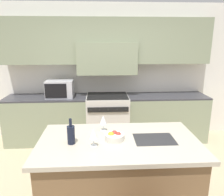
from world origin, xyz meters
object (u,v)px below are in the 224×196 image
object	(u,v)px
wine_bottle	(71,134)
wine_glass_near	(93,134)
fruit_bowl	(114,136)
range_stove	(108,118)
microwave	(60,89)
wine_glass_far	(103,120)

from	to	relation	value
wine_bottle	wine_glass_near	distance (m)	0.25
wine_bottle	fruit_bowl	distance (m)	0.47
range_stove	wine_bottle	bearing A→B (deg)	-102.60
microwave	range_stove	bearing A→B (deg)	-1.17
wine_glass_near	wine_glass_far	distance (m)	0.41
range_stove	wine_glass_near	size ratio (longest dim) A/B	4.96
wine_bottle	wine_glass_far	bearing A→B (deg)	43.33
wine_glass_near	microwave	bearing A→B (deg)	108.17
range_stove	fruit_bowl	bearing A→B (deg)	-89.82
wine_bottle	range_stove	bearing A→B (deg)	77.40
wine_bottle	wine_glass_far	distance (m)	0.47
range_stove	wine_glass_far	size ratio (longest dim) A/B	4.96
wine_bottle	wine_glass_far	xyz separation A→B (m)	(0.34, 0.32, 0.03)
range_stove	wine_bottle	distance (m)	2.15
fruit_bowl	wine_glass_far	bearing A→B (deg)	115.01
wine_bottle	wine_glass_far	size ratio (longest dim) A/B	1.45
fruit_bowl	wine_glass_near	bearing A→B (deg)	-147.58
range_stove	wine_glass_near	world-z (taller)	wine_glass_near
wine_glass_near	fruit_bowl	xyz separation A→B (m)	(0.22, 0.14, -0.09)
wine_glass_near	fruit_bowl	size ratio (longest dim) A/B	0.90
microwave	fruit_bowl	distance (m)	2.18
range_stove	fruit_bowl	xyz separation A→B (m)	(0.01, -1.95, 0.51)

